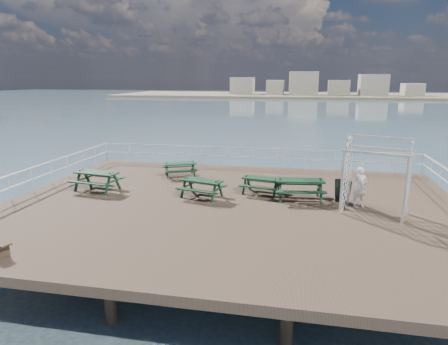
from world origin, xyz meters
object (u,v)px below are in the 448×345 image
(picnic_table_a, at_px, (180,167))
(picnic_table_d, at_px, (97,177))
(picnic_table_b, at_px, (202,185))
(picnic_table_c, at_px, (261,182))
(trellis_arbor, at_px, (376,180))
(picnic_table_e, at_px, (300,185))
(person, at_px, (360,187))

(picnic_table_a, bearing_deg, picnic_table_d, -157.29)
(picnic_table_b, relative_size, picnic_table_c, 1.09)
(picnic_table_a, xyz_separation_m, trellis_arbor, (8.72, -4.05, 0.78))
(picnic_table_a, distance_m, picnic_table_b, 3.82)
(picnic_table_c, distance_m, picnic_table_d, 7.30)
(picnic_table_e, bearing_deg, picnic_table_c, 155.15)
(picnic_table_e, xyz_separation_m, trellis_arbor, (2.70, -1.29, 0.67))
(picnic_table_b, bearing_deg, picnic_table_c, 38.38)
(picnic_table_a, xyz_separation_m, picnic_table_b, (1.98, -3.27, 0.04))
(picnic_table_a, relative_size, picnic_table_e, 0.94)
(picnic_table_a, height_order, picnic_table_e, picnic_table_e)
(picnic_table_b, bearing_deg, trellis_arbor, 8.69)
(picnic_table_e, relative_size, trellis_arbor, 0.74)
(picnic_table_d, bearing_deg, picnic_table_a, 56.61)
(picnic_table_c, relative_size, trellis_arbor, 0.65)
(picnic_table_d, distance_m, person, 11.17)
(picnic_table_e, height_order, person, person)
(picnic_table_c, xyz_separation_m, trellis_arbor, (4.34, -1.81, 0.77))
(picnic_table_b, distance_m, picnic_table_c, 2.61)
(picnic_table_a, distance_m, picnic_table_e, 6.62)
(picnic_table_c, relative_size, picnic_table_e, 0.87)
(picnic_table_c, distance_m, person, 4.08)
(picnic_table_b, bearing_deg, person, 14.79)
(picnic_table_b, distance_m, picnic_table_d, 4.85)
(picnic_table_a, height_order, person, person)
(picnic_table_a, bearing_deg, person, -46.72)
(picnic_table_e, height_order, trellis_arbor, trellis_arbor)
(picnic_table_a, xyz_separation_m, person, (8.30, -3.33, 0.29))
(picnic_table_a, height_order, trellis_arbor, trellis_arbor)
(picnic_table_c, distance_m, picnic_table_e, 1.72)
(picnic_table_e, bearing_deg, person, -21.10)
(picnic_table_d, xyz_separation_m, trellis_arbor, (11.58, -0.91, 0.68))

